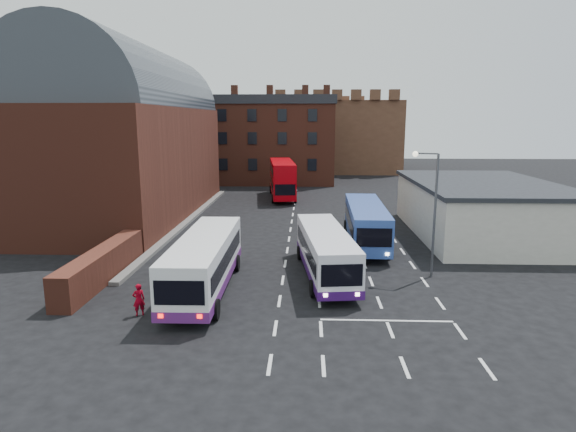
{
  "coord_description": "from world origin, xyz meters",
  "views": [
    {
      "loc": [
        1.34,
        -23.64,
        8.99
      ],
      "look_at": [
        0.0,
        10.0,
        2.2
      ],
      "focal_mm": 30.0,
      "sensor_mm": 36.0,
      "label": 1
    }
  ],
  "objects_px": {
    "bus_white_outbound": "(205,259)",
    "bus_blue": "(366,221)",
    "pedestrian_red": "(139,300)",
    "pedestrian_beige": "(177,303)",
    "street_lamp": "(431,202)",
    "bus_white_inbound": "(325,250)",
    "bus_red_double": "(282,179)"
  },
  "relations": [
    {
      "from": "pedestrian_beige",
      "to": "street_lamp",
      "type": "bearing_deg",
      "value": -161.75
    },
    {
      "from": "bus_blue",
      "to": "pedestrian_beige",
      "type": "bearing_deg",
      "value": 55.87
    },
    {
      "from": "bus_red_double",
      "to": "pedestrian_red",
      "type": "relative_size",
      "value": 7.08
    },
    {
      "from": "bus_white_outbound",
      "to": "street_lamp",
      "type": "relative_size",
      "value": 1.49
    },
    {
      "from": "bus_white_inbound",
      "to": "pedestrian_red",
      "type": "distance_m",
      "value": 10.74
    },
    {
      "from": "bus_blue",
      "to": "pedestrian_beige",
      "type": "relative_size",
      "value": 6.08
    },
    {
      "from": "bus_red_double",
      "to": "pedestrian_red",
      "type": "distance_m",
      "value": 34.59
    },
    {
      "from": "bus_red_double",
      "to": "street_lamp",
      "type": "relative_size",
      "value": 1.51
    },
    {
      "from": "street_lamp",
      "to": "pedestrian_beige",
      "type": "distance_m",
      "value": 14.98
    },
    {
      "from": "pedestrian_red",
      "to": "pedestrian_beige",
      "type": "height_order",
      "value": "pedestrian_beige"
    },
    {
      "from": "pedestrian_red",
      "to": "bus_white_inbound",
      "type": "bearing_deg",
      "value": -175.97
    },
    {
      "from": "bus_white_inbound",
      "to": "pedestrian_beige",
      "type": "bearing_deg",
      "value": 37.2
    },
    {
      "from": "pedestrian_red",
      "to": "street_lamp",
      "type": "bearing_deg",
      "value": 172.99
    },
    {
      "from": "bus_white_inbound",
      "to": "bus_red_double",
      "type": "relative_size",
      "value": 0.94
    },
    {
      "from": "bus_white_outbound",
      "to": "pedestrian_red",
      "type": "bearing_deg",
      "value": -125.35
    },
    {
      "from": "bus_white_outbound",
      "to": "bus_red_double",
      "type": "distance_m",
      "value": 30.86
    },
    {
      "from": "bus_blue",
      "to": "pedestrian_beige",
      "type": "xyz_separation_m",
      "value": [
        -10.09,
        -14.04,
        -0.84
      ]
    },
    {
      "from": "bus_red_double",
      "to": "street_lamp",
      "type": "xyz_separation_m",
      "value": [
        9.87,
        -27.9,
        2.09
      ]
    },
    {
      "from": "bus_white_outbound",
      "to": "bus_blue",
      "type": "height_order",
      "value": "bus_blue"
    },
    {
      "from": "bus_blue",
      "to": "pedestrian_red",
      "type": "height_order",
      "value": "bus_blue"
    },
    {
      "from": "pedestrian_red",
      "to": "pedestrian_beige",
      "type": "distance_m",
      "value": 2.07
    },
    {
      "from": "street_lamp",
      "to": "bus_white_inbound",
      "type": "bearing_deg",
      "value": -177.13
    },
    {
      "from": "bus_blue",
      "to": "street_lamp",
      "type": "height_order",
      "value": "street_lamp"
    },
    {
      "from": "bus_white_outbound",
      "to": "pedestrian_beige",
      "type": "bearing_deg",
      "value": -96.5
    },
    {
      "from": "bus_white_outbound",
      "to": "bus_white_inbound",
      "type": "distance_m",
      "value": 6.96
    },
    {
      "from": "bus_white_inbound",
      "to": "bus_blue",
      "type": "relative_size",
      "value": 0.94
    },
    {
      "from": "bus_white_outbound",
      "to": "pedestrian_beige",
      "type": "height_order",
      "value": "bus_white_outbound"
    },
    {
      "from": "street_lamp",
      "to": "pedestrian_beige",
      "type": "bearing_deg",
      "value": -151.56
    },
    {
      "from": "bus_blue",
      "to": "bus_red_double",
      "type": "xyz_separation_m",
      "value": [
        -7.14,
        20.8,
        0.54
      ]
    },
    {
      "from": "bus_white_outbound",
      "to": "pedestrian_beige",
      "type": "relative_size",
      "value": 6.02
    },
    {
      "from": "bus_white_outbound",
      "to": "street_lamp",
      "type": "xyz_separation_m",
      "value": [
        12.4,
        2.86,
        2.63
      ]
    },
    {
      "from": "bus_white_outbound",
      "to": "bus_blue",
      "type": "relative_size",
      "value": 0.99
    }
  ]
}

